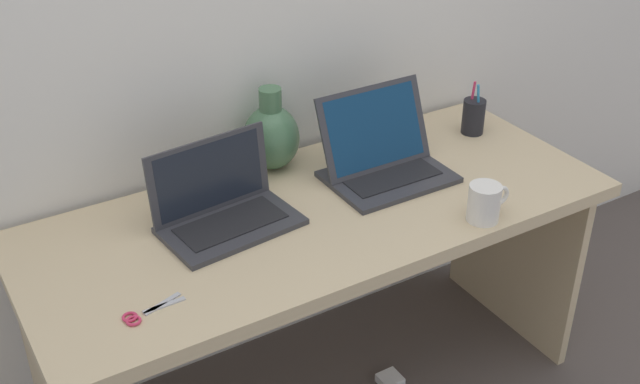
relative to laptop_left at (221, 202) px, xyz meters
The scene contains 8 objects.
desk 0.33m from the laptop_left, 16.95° to the right, with size 1.60×0.66×0.70m.
laptop_left is the anchor object (origin of this frame).
laptop_right 0.50m from the laptop_left, ahead, with size 0.34×0.26×0.24m.
green_vase 0.32m from the laptop_left, 37.46° to the left, with size 0.16×0.16×0.25m.
coffee_mug 0.68m from the laptop_left, 30.34° to the right, with size 0.13×0.09×0.10m.
pen_cup 0.90m from the laptop_left, ahead, with size 0.07×0.07×0.17m.
scissors 0.41m from the laptop_left, 140.36° to the right, with size 0.15×0.06×0.01m.
power_brick 0.89m from the laptop_left, 16.37° to the right, with size 0.07×0.07×0.03m, color white.
Camera 1 is at (-0.94, -1.55, 1.83)m, focal length 44.55 mm.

